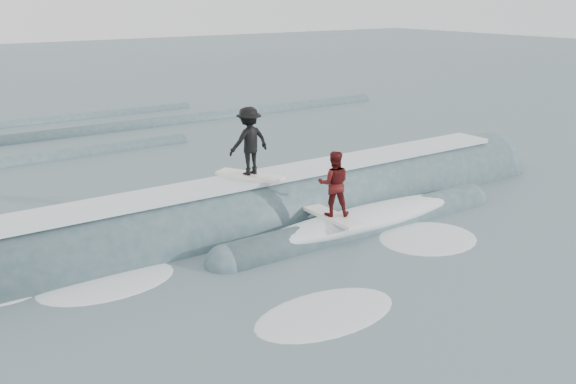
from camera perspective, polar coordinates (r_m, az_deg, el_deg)
ground at (r=16.69m, az=3.97°, el=-5.29°), size 160.00×160.00×0.00m
breaking_wave at (r=18.86m, az=-0.87°, el=-2.43°), size 22.50×4.11×2.65m
surfer_black at (r=17.96m, az=-3.48°, el=4.37°), size 1.40×2.03×2.01m
surfer_red at (r=17.18m, az=4.09°, el=0.47°), size 1.09×2.01×1.88m
whitewater at (r=15.39m, az=-1.33°, el=-7.28°), size 12.92×6.74×0.10m
far_swells at (r=31.46m, az=-18.47°, el=4.66°), size 36.40×8.65×0.80m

